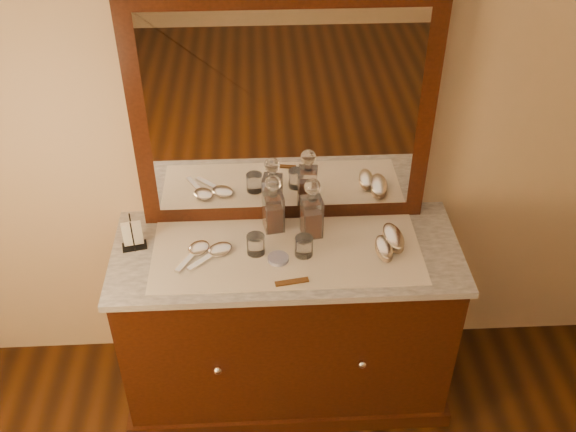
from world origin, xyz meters
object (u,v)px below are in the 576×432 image
object	(u,v)px
comb	(292,282)
brush_near	(384,249)
mirror_frame	(283,113)
decanter_right	(312,214)
pin_dish	(278,259)
brush_far	(393,238)
napkin_rack	(133,235)
hand_mirror_inner	(217,252)
decanter_left	(273,209)
hand_mirror_outer	(196,250)
dresser_cabinet	(287,324)

from	to	relation	value
comb	brush_near	distance (m)	0.42
mirror_frame	decanter_right	xyz separation A→B (m)	(0.11, -0.15, -0.39)
pin_dish	decanter_right	size ratio (longest dim) A/B	0.31
brush_far	napkin_rack	bearing A→B (deg)	178.16
mirror_frame	comb	xyz separation A→B (m)	(0.01, -0.45, -0.49)
brush_far	hand_mirror_inner	distance (m)	0.73
comb	brush_far	distance (m)	0.49
brush_near	hand_mirror_inner	size ratio (longest dim) A/B	0.77
decanter_left	hand_mirror_inner	world-z (taller)	decanter_left
mirror_frame	comb	distance (m)	0.67
napkin_rack	decanter_left	size ratio (longest dim) A/B	0.56
brush_far	pin_dish	bearing A→B (deg)	-169.96
comb	hand_mirror_outer	size ratio (longest dim) A/B	0.63
napkin_rack	hand_mirror_inner	xyz separation A→B (m)	(0.34, -0.07, -0.05)
napkin_rack	decanter_left	xyz separation A→B (m)	(0.58, 0.09, 0.05)
comb	hand_mirror_outer	distance (m)	0.43
mirror_frame	decanter_right	distance (m)	0.43
brush_far	mirror_frame	bearing A→B (deg)	152.77
mirror_frame	decanter_right	world-z (taller)	mirror_frame
dresser_cabinet	mirror_frame	xyz separation A→B (m)	(0.00, 0.25, 0.94)
comb	brush_far	xyz separation A→B (m)	(0.43, 0.22, 0.02)
decanter_right	hand_mirror_inner	size ratio (longest dim) A/B	1.38
dresser_cabinet	brush_near	world-z (taller)	brush_near
decanter_left	dresser_cabinet	bearing A→B (deg)	-70.89
brush_far	hand_mirror_inner	bearing A→B (deg)	-177.57
comb	decanter_right	xyz separation A→B (m)	(0.10, 0.30, 0.10)
mirror_frame	brush_far	xyz separation A→B (m)	(0.44, -0.23, -0.47)
pin_dish	napkin_rack	bearing A→B (deg)	168.54
comb	pin_dish	bearing A→B (deg)	100.13
hand_mirror_inner	napkin_rack	bearing A→B (deg)	169.15
brush_far	hand_mirror_outer	world-z (taller)	brush_far
hand_mirror_inner	mirror_frame	bearing A→B (deg)	42.11
decanter_right	comb	bearing A→B (deg)	-108.50
mirror_frame	brush_far	size ratio (longest dim) A/B	6.56
hand_mirror_outer	comb	bearing A→B (deg)	-27.97
pin_dish	hand_mirror_inner	world-z (taller)	hand_mirror_inner
dresser_cabinet	hand_mirror_inner	size ratio (longest dim) A/B	7.01
dresser_cabinet	pin_dish	world-z (taller)	pin_dish
comb	hand_mirror_inner	bearing A→B (deg)	138.12
napkin_rack	hand_mirror_outer	bearing A→B (deg)	-11.65
decanter_left	hand_mirror_outer	xyz separation A→B (m)	(-0.32, -0.14, -0.09)
dresser_cabinet	hand_mirror_outer	bearing A→B (deg)	-179.69
brush_near	brush_far	xyz separation A→B (m)	(0.05, 0.06, 0.00)
comb	brush_far	world-z (taller)	brush_far
pin_dish	comb	bearing A→B (deg)	-70.58
mirror_frame	napkin_rack	size ratio (longest dim) A/B	8.02
dresser_cabinet	decanter_left	xyz separation A→B (m)	(-0.05, 0.14, 0.55)
pin_dish	decanter_left	size ratio (longest dim) A/B	0.32
decanter_right	brush_near	world-z (taller)	decanter_right
comb	decanter_left	world-z (taller)	decanter_left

